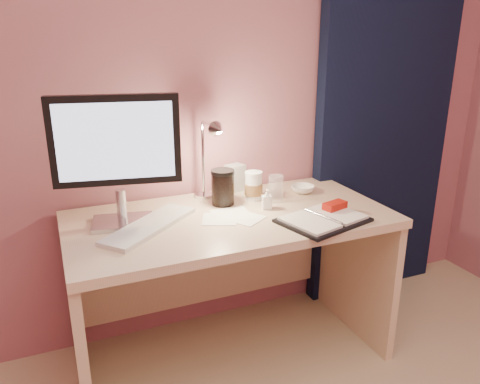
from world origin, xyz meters
name	(u,v)px	position (x,y,z in m)	size (l,w,h in m)	color
room	(372,101)	(0.95, 1.69, 1.14)	(3.50, 3.50, 3.50)	#C6B28E
desk	(225,255)	(0.00, 1.45, 0.50)	(1.40, 0.70, 0.73)	beige
monitor	(117,149)	(-0.45, 1.46, 1.05)	(0.50, 0.22, 0.53)	silver
keyboard	(150,226)	(-0.35, 1.38, 0.74)	(0.48, 0.14, 0.02)	white
planner	(324,218)	(0.34, 1.16, 0.74)	(0.40, 0.34, 0.05)	black
paper_a	(246,218)	(0.05, 1.32, 0.73)	(0.14, 0.14, 0.00)	white
paper_b	(232,214)	(0.01, 1.38, 0.73)	(0.16, 0.16, 0.00)	white
paper_c	(219,219)	(-0.06, 1.35, 0.73)	(0.14, 0.14, 0.00)	white
coffee_cup	(254,187)	(0.18, 1.53, 0.79)	(0.09, 0.09, 0.14)	white
clear_cup	(276,188)	(0.27, 1.47, 0.79)	(0.07, 0.07, 0.12)	white
bowl	(303,189)	(0.45, 1.53, 0.75)	(0.12, 0.12, 0.04)	white
lotion_bottle	(267,199)	(0.18, 1.40, 0.78)	(0.04, 0.04, 0.09)	white
dark_jar	(223,189)	(0.02, 1.53, 0.80)	(0.10, 0.10, 0.15)	black
product_box	(235,178)	(0.15, 1.69, 0.80)	(0.09, 0.07, 0.13)	silver
desk_lamp	(207,152)	(-0.04, 1.56, 0.97)	(0.11, 0.24, 0.39)	silver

